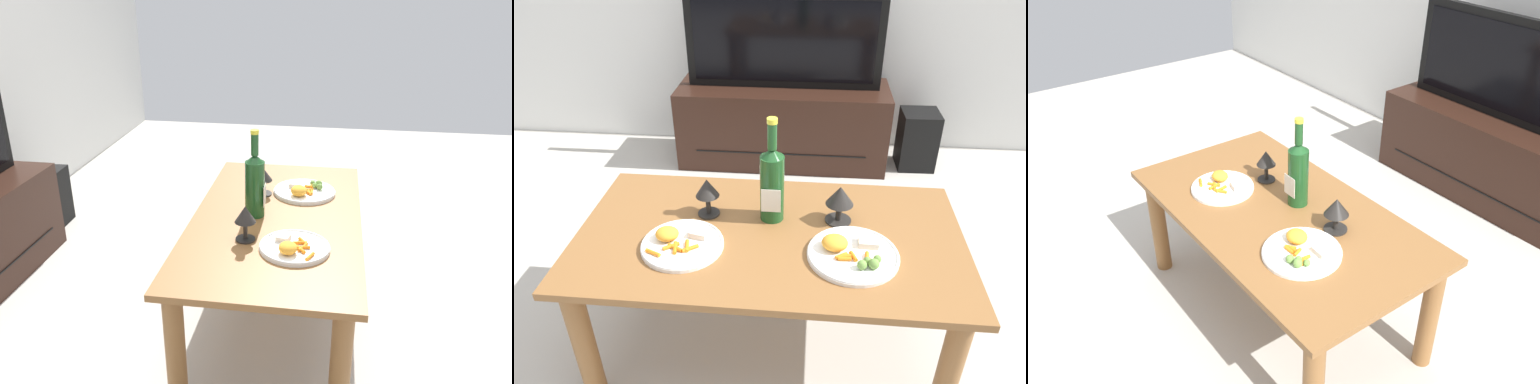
# 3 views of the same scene
# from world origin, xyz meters

# --- Properties ---
(ground_plane) EXTENTS (6.40, 6.40, 0.00)m
(ground_plane) POSITION_xyz_m (0.00, 0.00, 0.00)
(ground_plane) COLOR #B7B2A8
(dining_table) EXTENTS (1.24, 0.68, 0.51)m
(dining_table) POSITION_xyz_m (0.00, 0.00, 0.42)
(dining_table) COLOR brown
(dining_table) RESTS_ON ground_plane
(tv_stand) EXTENTS (1.25, 0.44, 0.48)m
(tv_stand) POSITION_xyz_m (-0.06, 1.50, 0.24)
(tv_stand) COLOR black
(tv_stand) RESTS_ON ground_plane
(tv_screen) EXTENTS (1.12, 0.05, 0.53)m
(tv_screen) POSITION_xyz_m (-0.06, 1.50, 0.74)
(tv_screen) COLOR black
(tv_screen) RESTS_ON tv_stand
(wine_bottle) EXTENTS (0.08, 0.08, 0.36)m
(wine_bottle) POSITION_xyz_m (0.00, 0.09, 0.65)
(wine_bottle) COLOR #19471E
(wine_bottle) RESTS_ON dining_table
(goblet_left) EXTENTS (0.08, 0.08, 0.14)m
(goblet_left) POSITION_xyz_m (-0.22, 0.09, 0.61)
(goblet_left) COLOR black
(goblet_left) RESTS_ON dining_table
(goblet_right) EXTENTS (0.09, 0.09, 0.13)m
(goblet_right) POSITION_xyz_m (0.22, 0.09, 0.60)
(goblet_right) COLOR black
(goblet_right) RESTS_ON dining_table
(dinner_plate_left) EXTENTS (0.26, 0.26, 0.05)m
(dinner_plate_left) POSITION_xyz_m (-0.27, -0.09, 0.52)
(dinner_plate_left) COLOR white
(dinner_plate_left) RESTS_ON dining_table
(dinner_plate_right) EXTENTS (0.28, 0.28, 0.06)m
(dinner_plate_right) POSITION_xyz_m (0.26, -0.09, 0.52)
(dinner_plate_right) COLOR white
(dinner_plate_right) RESTS_ON dining_table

